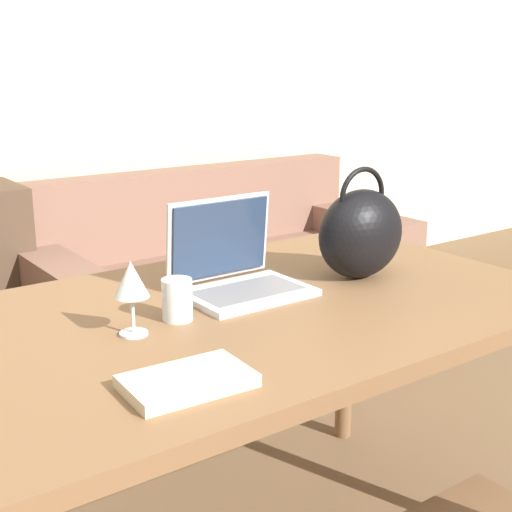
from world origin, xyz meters
The scene contains 7 objects.
dining_table centered at (0.02, 0.83, 0.69)m, with size 1.55×0.94×0.77m.
couch centered at (0.91, 2.32, 0.28)m, with size 1.89×0.87×0.82m.
laptop centered at (0.05, 0.95, 0.84)m, with size 0.31×0.25×0.23m.
drinking_glass centered at (-0.17, 0.84, 0.82)m, with size 0.07×0.07×0.10m.
wine_glass centered at (-0.30, 0.82, 0.89)m, with size 0.08×0.08×0.16m.
handbag centered at (0.40, 0.84, 0.90)m, with size 0.26×0.17×0.30m.
book centered at (-0.33, 0.53, 0.79)m, with size 0.24×0.16×0.02m.
Camera 1 is at (-0.93, -0.50, 1.34)m, focal length 50.00 mm.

